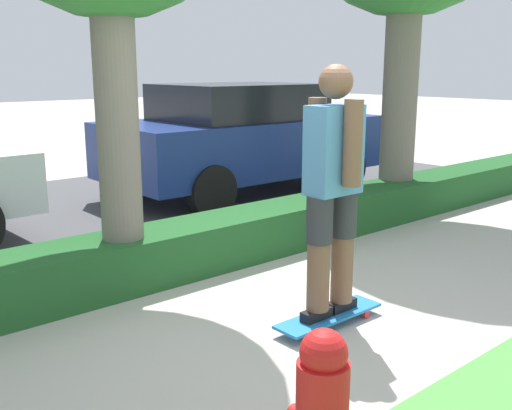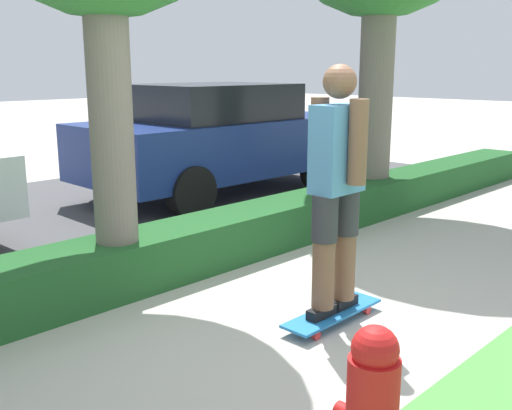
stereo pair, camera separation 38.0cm
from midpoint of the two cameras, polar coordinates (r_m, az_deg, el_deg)
The scene contains 6 objects.
ground_plane at distance 4.28m, azimuth 2.39°, elevation -11.89°, with size 60.00×60.00×0.00m, color #ADA89E.
street_asphalt at distance 7.59m, azimuth -21.89°, elevation -1.65°, with size 14.12×5.00×0.01m.
hedge_row at distance 5.33m, azimuth -10.52°, elevation -4.51°, with size 14.12×0.60×0.43m.
skateboard at distance 4.39m, azimuth 4.83°, elevation -10.29°, with size 0.89×0.24×0.08m.
skater_person at distance 4.11m, azimuth 5.08°, elevation 1.89°, with size 0.51×0.45×1.74m.
parked_car_middle at distance 8.64m, azimuth -4.95°, elevation 6.44°, with size 4.04×1.94×1.57m.
Camera 2 is at (-3.04, -2.46, 1.80)m, focal length 42.00 mm.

